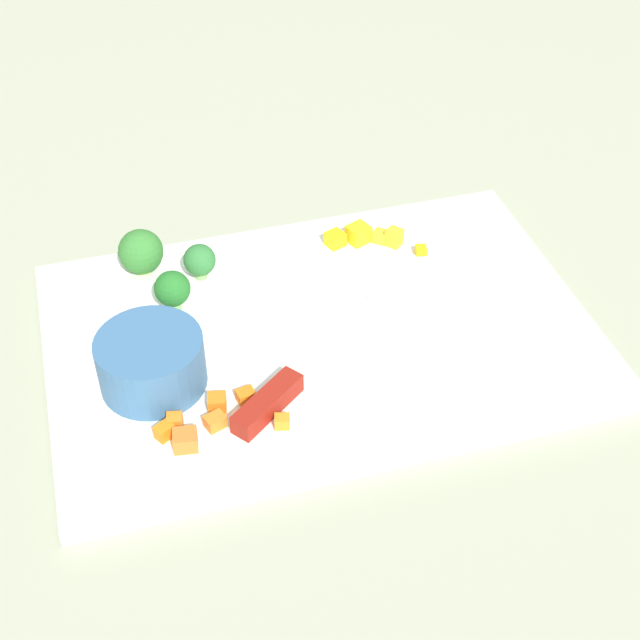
{
  "coord_description": "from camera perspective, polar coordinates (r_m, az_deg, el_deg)",
  "views": [
    {
      "loc": [
        0.17,
        0.59,
        0.57
      ],
      "look_at": [
        0.0,
        0.0,
        0.02
      ],
      "focal_mm": 51.1,
      "sensor_mm": 36.0,
      "label": 1
    }
  ],
  "objects": [
    {
      "name": "ground_plane",
      "position": [
        0.83,
        0.0,
        -1.13
      ],
      "size": [
        4.0,
        4.0,
        0.0
      ],
      "primitive_type": "plane",
      "color": "#979D83"
    },
    {
      "name": "cutting_board",
      "position": [
        0.83,
        0.0,
        -0.83
      ],
      "size": [
        0.49,
        0.33,
        0.01
      ],
      "primitive_type": "cube",
      "color": "white",
      "rests_on": "ground_plane"
    },
    {
      "name": "prep_bowl",
      "position": [
        0.77,
        -10.53,
        -2.6
      ],
      "size": [
        0.09,
        0.09,
        0.05
      ],
      "primitive_type": "cylinder",
      "color": "#35608A",
      "rests_on": "cutting_board"
    },
    {
      "name": "chef_knife",
      "position": [
        0.79,
        0.31,
        -1.98
      ],
      "size": [
        0.29,
        0.23,
        0.02
      ],
      "rotation": [
        0.0,
        0.0,
        3.8
      ],
      "color": "silver",
      "rests_on": "cutting_board"
    },
    {
      "name": "carrot_dice_0",
      "position": [
        0.74,
        -6.58,
        -6.33
      ],
      "size": [
        0.02,
        0.02,
        0.01
      ],
      "primitive_type": "cube",
      "rotation": [
        0.0,
        0.0,
        0.35
      ],
      "color": "orange",
      "rests_on": "cutting_board"
    },
    {
      "name": "carrot_dice_1",
      "position": [
        0.75,
        -6.46,
        -5.17
      ],
      "size": [
        0.02,
        0.02,
        0.01
      ],
      "primitive_type": "cube",
      "rotation": [
        0.0,
        0.0,
        1.37
      ],
      "color": "orange",
      "rests_on": "cutting_board"
    },
    {
      "name": "carrot_dice_2",
      "position": [
        0.74,
        -9.08,
        -6.32
      ],
      "size": [
        0.01,
        0.01,
        0.01
      ],
      "primitive_type": "cube",
      "rotation": [
        0.0,
        0.0,
        1.36
      ],
      "color": "orange",
      "rests_on": "cutting_board"
    },
    {
      "name": "carrot_dice_3",
      "position": [
        0.76,
        -4.68,
        -4.74
      ],
      "size": [
        0.02,
        0.01,
        0.01
      ],
      "primitive_type": "cube",
      "rotation": [
        0.0,
        0.0,
        0.21
      ],
      "color": "orange",
      "rests_on": "cutting_board"
    },
    {
      "name": "carrot_dice_4",
      "position": [
        0.75,
        -3.95,
        -5.47
      ],
      "size": [
        0.02,
        0.02,
        0.01
      ],
      "primitive_type": "cube",
      "rotation": [
        0.0,
        0.0,
        2.5
      ],
      "color": "orange",
      "rests_on": "cutting_board"
    },
    {
      "name": "carrot_dice_5",
      "position": [
        0.74,
        -2.38,
        -6.37
      ],
      "size": [
        0.01,
        0.01,
        0.01
      ],
      "primitive_type": "cube",
      "rotation": [
        0.0,
        0.0,
        1.32
      ],
      "color": "orange",
      "rests_on": "cutting_board"
    },
    {
      "name": "carrot_dice_6",
      "position": [
        0.73,
        -8.44,
        -7.46
      ],
      "size": [
        0.02,
        0.02,
        0.02
      ],
      "primitive_type": "cube",
      "rotation": [
        0.0,
        0.0,
        3.0
      ],
      "color": "orange",
      "rests_on": "cutting_board"
    },
    {
      "name": "carrot_dice_7",
      "position": [
        0.74,
        -9.73,
        -6.89
      ],
      "size": [
        0.02,
        0.02,
        0.01
      ],
      "primitive_type": "cube",
      "rotation": [
        0.0,
        0.0,
        0.53
      ],
      "color": "orange",
      "rests_on": "cutting_board"
    },
    {
      "name": "pepper_dice_0",
      "position": [
        0.92,
        4.67,
        5.18
      ],
      "size": [
        0.02,
        0.02,
        0.02
      ],
      "primitive_type": "cube",
      "rotation": [
        0.0,
        0.0,
        2.27
      ],
      "color": "yellow",
      "rests_on": "cutting_board"
    },
    {
      "name": "pepper_dice_1",
      "position": [
        0.92,
        3.81,
        5.24
      ],
      "size": [
        0.02,
        0.02,
        0.01
      ],
      "primitive_type": "cube",
      "rotation": [
        0.0,
        0.0,
        2.43
      ],
      "color": "yellow",
      "rests_on": "cutting_board"
    },
    {
      "name": "pepper_dice_2",
      "position": [
        0.92,
        2.42,
        5.41
      ],
      "size": [
        0.03,
        0.03,
        0.02
      ],
      "primitive_type": "cube",
      "rotation": [
        0.0,
        0.0,
        1.94
      ],
      "color": "yellow",
      "rests_on": "cutting_board"
    },
    {
      "name": "pepper_dice_3",
      "position": [
        0.92,
        0.96,
        5.08
      ],
      "size": [
        0.02,
        0.02,
        0.01
      ],
      "primitive_type": "cube",
      "rotation": [
        0.0,
        0.0,
        1.93
      ],
      "color": "yellow",
      "rests_on": "cutting_board"
    },
    {
      "name": "pepper_dice_4",
      "position": [
        0.91,
        6.34,
        4.31
      ],
      "size": [
        0.01,
        0.01,
        0.01
      ],
      "primitive_type": "cube",
      "rotation": [
        0.0,
        0.0,
        2.95
      ],
      "color": "yellow",
      "rests_on": "cutting_board"
    },
    {
      "name": "broccoli_floret_0",
      "position": [
        0.84,
        -9.23,
        1.91
      ],
      "size": [
        0.03,
        0.03,
        0.04
      ],
      "color": "#80C45D",
      "rests_on": "cutting_board"
    },
    {
      "name": "broccoli_floret_1",
      "position": [
        0.87,
        -7.55,
        3.71
      ],
      "size": [
        0.03,
        0.03,
        0.04
      ],
      "color": "#84B165",
      "rests_on": "cutting_board"
    },
    {
      "name": "broccoli_floret_2",
      "position": [
        0.89,
        -11.15,
        4.2
      ],
      "size": [
        0.04,
        0.04,
        0.05
      ],
      "color": "#94C45D",
      "rests_on": "cutting_board"
    }
  ]
}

